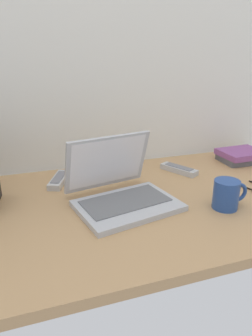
{
  "coord_description": "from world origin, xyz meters",
  "views": [
    {
      "loc": [
        -0.3,
        -0.86,
        0.49
      ],
      "look_at": [
        -0.01,
        0.0,
        0.15
      ],
      "focal_mm": 32.85,
      "sensor_mm": 36.0,
      "label": 1
    }
  ],
  "objects_px": {
    "remote_control_far": "(59,180)",
    "coffee_mug": "(227,194)",
    "remote_control_near": "(179,169)",
    "laptop": "(120,190)",
    "book_stack": "(241,156)"
  },
  "relations": [
    {
      "from": "laptop",
      "to": "remote_control_near",
      "type": "xyz_separation_m",
      "value": [
        0.31,
        0.19,
        -0.03
      ]
    },
    {
      "from": "remote_control_near",
      "to": "remote_control_far",
      "type": "relative_size",
      "value": 0.99
    },
    {
      "from": "laptop",
      "to": "coffee_mug",
      "type": "xyz_separation_m",
      "value": [
        0.31,
        -0.14,
        0.0
      ]
    },
    {
      "from": "book_stack",
      "to": "laptop",
      "type": "bearing_deg",
      "value": -161.67
    },
    {
      "from": "remote_control_near",
      "to": "book_stack",
      "type": "relative_size",
      "value": 0.84
    },
    {
      "from": "coffee_mug",
      "to": "remote_control_far",
      "type": "relative_size",
      "value": 0.72
    },
    {
      "from": "remote_control_far",
      "to": "coffee_mug",
      "type": "bearing_deg",
      "value": -38.21
    },
    {
      "from": "coffee_mug",
      "to": "remote_control_far",
      "type": "xyz_separation_m",
      "value": [
        -0.48,
        0.37,
        -0.03
      ]
    },
    {
      "from": "remote_control_far",
      "to": "remote_control_near",
      "type": "bearing_deg",
      "value": -5.47
    },
    {
      "from": "remote_control_far",
      "to": "book_stack",
      "type": "distance_m",
      "value": 0.81
    },
    {
      "from": "laptop",
      "to": "remote_control_near",
      "type": "distance_m",
      "value": 0.37
    },
    {
      "from": "laptop",
      "to": "book_stack",
      "type": "xyz_separation_m",
      "value": [
        0.64,
        0.21,
        -0.02
      ]
    },
    {
      "from": "coffee_mug",
      "to": "laptop",
      "type": "bearing_deg",
      "value": 154.89
    },
    {
      "from": "laptop",
      "to": "remote_control_near",
      "type": "relative_size",
      "value": 2.17
    },
    {
      "from": "remote_control_far",
      "to": "book_stack",
      "type": "relative_size",
      "value": 0.85
    }
  ]
}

